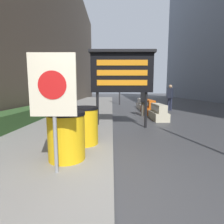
{
  "coord_description": "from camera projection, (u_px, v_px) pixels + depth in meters",
  "views": [
    {
      "loc": [
        -0.03,
        -2.4,
        1.47
      ],
      "look_at": [
        -0.07,
        7.37,
        0.2
      ],
      "focal_mm": 28.0,
      "sensor_mm": 36.0,
      "label": 1
    }
  ],
  "objects": [
    {
      "name": "ground_plane",
      "position": [
        114.0,
        190.0,
        2.57
      ],
      "size": [
        120.0,
        120.0,
        0.0
      ],
      "primitive_type": "plane",
      "color": "#3F3F42"
    },
    {
      "name": "building_left_facade",
      "position": [
        45.0,
        0.0,
        11.37
      ],
      "size": [
        0.4,
        50.4,
        14.48
      ],
      "color": "brown",
      "rests_on": "ground_plane"
    },
    {
      "name": "hedge_strip",
      "position": [
        14.0,
        119.0,
        6.46
      ],
      "size": [
        0.9,
        6.95,
        0.55
      ],
      "color": "#335628",
      "rests_on": "sidewalk_left"
    },
    {
      "name": "barrel_drum_foreground",
      "position": [
        67.0,
        136.0,
        3.36
      ],
      "size": [
        0.73,
        0.73,
        0.93
      ],
      "color": "yellow",
      "rests_on": "sidewalk_left"
    },
    {
      "name": "barrel_drum_middle",
      "position": [
        85.0,
        125.0,
        4.33
      ],
      "size": [
        0.73,
        0.73,
        0.93
      ],
      "color": "yellow",
      "rests_on": "sidewalk_left"
    },
    {
      "name": "warning_sign",
      "position": [
        54.0,
        92.0,
        2.69
      ],
      "size": [
        0.73,
        0.08,
        1.9
      ],
      "color": "gray",
      "rests_on": "sidewalk_left"
    },
    {
      "name": "message_board",
      "position": [
        123.0,
        72.0,
        6.48
      ],
      "size": [
        2.43,
        0.36,
        2.89
      ],
      "color": "black",
      "rests_on": "ground_plane"
    },
    {
      "name": "jersey_barrier_cream",
      "position": [
        159.0,
        113.0,
        8.48
      ],
      "size": [
        0.64,
        1.63,
        0.77
      ],
      "color": "beige",
      "rests_on": "ground_plane"
    },
    {
      "name": "jersey_barrier_orange_far",
      "position": [
        149.0,
        107.0,
        10.81
      ],
      "size": [
        0.61,
        2.14,
        0.84
      ],
      "color": "orange",
      "rests_on": "ground_plane"
    },
    {
      "name": "jersey_barrier_white",
      "position": [
        142.0,
        104.0,
        13.35
      ],
      "size": [
        0.52,
        2.02,
        0.76
      ],
      "color": "silver",
      "rests_on": "ground_plane"
    },
    {
      "name": "traffic_cone_near",
      "position": [
        147.0,
        104.0,
        14.75
      ],
      "size": [
        0.31,
        0.31,
        0.56
      ],
      "color": "black",
      "rests_on": "ground_plane"
    },
    {
      "name": "traffic_light_near_curb",
      "position": [
        120.0,
        78.0,
        16.37
      ],
      "size": [
        0.28,
        0.44,
        3.52
      ],
      "color": "#2D2D30",
      "rests_on": "ground_plane"
    },
    {
      "name": "pedestrian_worker",
      "position": [
        145.0,
        99.0,
        9.54
      ],
      "size": [
        0.42,
        0.5,
        1.64
      ],
      "rotation": [
        0.0,
        0.0,
        1.11
      ],
      "color": "#514C42",
      "rests_on": "ground_plane"
    },
    {
      "name": "pedestrian_passerby",
      "position": [
        171.0,
        95.0,
        12.07
      ],
      "size": [
        0.5,
        0.54,
        1.79
      ],
      "rotation": [
        0.0,
        0.0,
        0.96
      ],
      "color": "#23283D",
      "rests_on": "ground_plane"
    }
  ]
}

